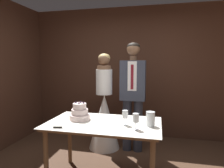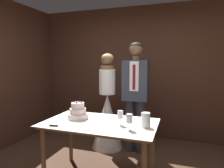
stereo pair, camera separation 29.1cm
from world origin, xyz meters
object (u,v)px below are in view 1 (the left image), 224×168
(hurricane_candle, at_px, (150,119))
(wine_glass_near, at_px, (136,119))
(tiered_cake, at_px, (80,113))
(cake_knife, at_px, (65,128))
(bride, at_px, (104,114))
(cake_table, at_px, (103,129))
(wine_glass_middle, at_px, (125,115))
(groom, at_px, (133,91))

(hurricane_candle, bearing_deg, wine_glass_near, -133.37)
(tiered_cake, relative_size, cake_knife, 0.64)
(bride, bearing_deg, cake_knife, -95.62)
(cake_table, relative_size, bride, 0.85)
(wine_glass_near, bearing_deg, wine_glass_middle, 136.86)
(cake_table, height_order, wine_glass_middle, wine_glass_middle)
(tiered_cake, distance_m, cake_knife, 0.38)
(cake_table, bearing_deg, tiered_cake, 170.94)
(tiered_cake, bearing_deg, cake_knife, -95.51)
(wine_glass_middle, bearing_deg, wine_glass_near, -43.14)
(cake_knife, height_order, bride, bride)
(wine_glass_near, height_order, hurricane_candle, wine_glass_near)
(wine_glass_middle, distance_m, bride, 1.16)
(cake_table, relative_size, wine_glass_near, 7.66)
(wine_glass_middle, distance_m, groom, 1.00)
(cake_table, relative_size, cake_knife, 3.35)
(cake_table, distance_m, bride, 0.99)
(tiered_cake, distance_m, groom, 1.09)
(cake_knife, relative_size, wine_glass_near, 2.29)
(wine_glass_middle, distance_m, hurricane_candle, 0.30)
(hurricane_candle, bearing_deg, tiered_cake, 176.05)
(hurricane_candle, xyz_separation_m, bride, (-0.83, 0.96, -0.23))
(wine_glass_near, distance_m, bride, 1.34)
(groom, bearing_deg, wine_glass_middle, -88.20)
(cake_table, height_order, bride, bride)
(cake_table, distance_m, tiered_cake, 0.38)
(cake_table, relative_size, hurricane_candle, 8.20)
(cake_table, bearing_deg, bride, 104.66)
(tiered_cake, relative_size, groom, 0.15)
(bride, height_order, groom, groom)
(wine_glass_middle, height_order, groom, groom)
(cake_table, relative_size, tiered_cake, 5.26)
(cake_table, bearing_deg, cake_knife, -139.99)
(cake_table, xyz_separation_m, wine_glass_near, (0.42, -0.17, 0.21))
(wine_glass_middle, height_order, hurricane_candle, wine_glass_middle)
(bride, bearing_deg, cake_table, -75.34)
(groom, bearing_deg, bride, 179.95)
(wine_glass_middle, xyz_separation_m, groom, (-0.03, 0.99, 0.15))
(wine_glass_near, bearing_deg, cake_knife, -169.99)
(hurricane_candle, height_order, bride, bride)
(cake_table, height_order, tiered_cake, tiered_cake)
(cake_table, distance_m, cake_knife, 0.50)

